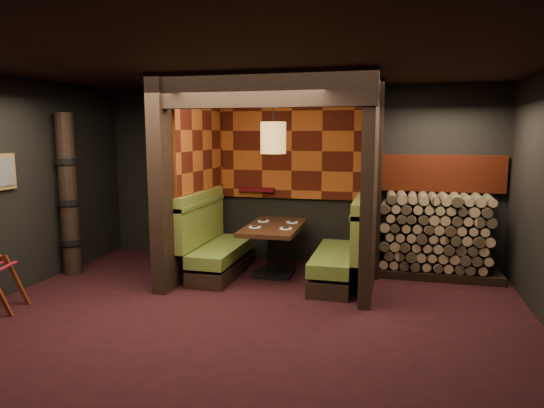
{
  "coord_description": "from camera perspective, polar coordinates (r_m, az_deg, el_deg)",
  "views": [
    {
      "loc": [
        1.61,
        -5.02,
        2.11
      ],
      "look_at": [
        0.0,
        1.3,
        1.15
      ],
      "focal_mm": 32.0,
      "sensor_mm": 36.0,
      "label": 1
    }
  ],
  "objects": [
    {
      "name": "dining_table",
      "position": [
        7.2,
        0.24,
        -4.33
      ],
      "size": [
        0.81,
        1.46,
        0.76
      ],
      "color": "black",
      "rests_on": "floor"
    },
    {
      "name": "mosaic_header",
      "position": [
        7.75,
        19.28,
        3.42
      ],
      "size": [
        1.83,
        0.1,
        0.56
      ],
      "primitive_type": "cube",
      "color": "maroon",
      "rests_on": "wall_back"
    },
    {
      "name": "header_beam",
      "position": [
        5.97,
        -1.7,
        13.37
      ],
      "size": [
        2.85,
        0.18,
        0.44
      ],
      "primitive_type": "cube",
      "color": "black",
      "rests_on": "partition_left"
    },
    {
      "name": "tapa_back_panel",
      "position": [
        7.9,
        2.36,
        6.27
      ],
      "size": [
        2.4,
        0.06,
        1.55
      ],
      "primitive_type": "cube",
      "color": "#9D4316",
      "rests_on": "wall_back"
    },
    {
      "name": "place_settings",
      "position": [
        7.15,
        0.24,
        -2.4
      ],
      "size": [
        0.64,
        0.68,
        0.03
      ],
      "color": "white",
      "rests_on": "dining_table"
    },
    {
      "name": "booth_bench_right",
      "position": [
        6.92,
        8.27,
        -6.02
      ],
      "size": [
        0.68,
        1.6,
        1.14
      ],
      "color": "black",
      "rests_on": "floor"
    },
    {
      "name": "tapa_side_panel",
      "position": [
        7.41,
        -8.29,
        6.28
      ],
      "size": [
        0.04,
        1.85,
        1.45
      ],
      "primitive_type": "cube",
      "color": "#9D4316",
      "rests_on": "partition_left"
    },
    {
      "name": "firewood_stack",
      "position": [
        7.55,
        19.16,
        -3.54
      ],
      "size": [
        1.73,
        0.7,
        1.22
      ],
      "color": "black",
      "rests_on": "floor"
    },
    {
      "name": "lacquer_shelf",
      "position": [
        8.03,
        -1.77,
        1.73
      ],
      "size": [
        0.6,
        0.12,
        0.07
      ],
      "primitive_type": "cube",
      "color": "#50080F",
      "rests_on": "wall_back"
    },
    {
      "name": "totem_column",
      "position": [
        7.75,
        -22.83,
        0.87
      ],
      "size": [
        0.31,
        0.31,
        2.4
      ],
      "color": "black",
      "rests_on": "floor"
    },
    {
      "name": "pendant_lamp",
      "position": [
        6.98,
        0.15,
        7.8
      ],
      "size": [
        0.36,
        0.36,
        1.04
      ],
      "color": "#AC7E3E",
      "rests_on": "ceiling"
    },
    {
      "name": "ceiling",
      "position": [
        5.32,
        -3.61,
        16.46
      ],
      "size": [
        6.5,
        5.5,
        0.02
      ],
      "primitive_type": "cube",
      "color": "black",
      "rests_on": "ground"
    },
    {
      "name": "framed_picture",
      "position": [
        7.05,
        -29.0,
        3.34
      ],
      "size": [
        0.05,
        0.36,
        0.46
      ],
      "color": "olive",
      "rests_on": "wall_left"
    },
    {
      "name": "wall_back",
      "position": [
        7.97,
        2.6,
        3.44
      ],
      "size": [
        6.5,
        0.02,
        2.85
      ],
      "primitive_type": "cube",
      "color": "black",
      "rests_on": "ground"
    },
    {
      "name": "floor",
      "position": [
        5.68,
        -3.33,
        -13.55
      ],
      "size": [
        6.5,
        5.5,
        0.02
      ],
      "primitive_type": "cube",
      "color": "black",
      "rests_on": "ground"
    },
    {
      "name": "partition_left",
      "position": [
        7.33,
        -9.61,
        2.9
      ],
      "size": [
        0.2,
        2.2,
        2.85
      ],
      "primitive_type": "cube",
      "color": "black",
      "rests_on": "floor"
    },
    {
      "name": "wall_front",
      "position": [
        2.86,
        -20.67,
        -6.06
      ],
      "size": [
        6.5,
        0.02,
        2.85
      ],
      "primitive_type": "cube",
      "color": "black",
      "rests_on": "ground"
    },
    {
      "name": "bay_front_post",
      "position": [
        7.02,
        12.44,
        2.58
      ],
      "size": [
        0.08,
        0.08,
        2.85
      ],
      "primitive_type": "cube",
      "color": "black",
      "rests_on": "floor"
    },
    {
      "name": "booth_bench_left",
      "position": [
        7.35,
        -6.63,
        -5.14
      ],
      "size": [
        0.68,
        1.6,
        1.14
      ],
      "color": "black",
      "rests_on": "floor"
    },
    {
      "name": "partition_right",
      "position": [
        6.76,
        11.6,
        2.39
      ],
      "size": [
        0.15,
        2.1,
        2.85
      ],
      "primitive_type": "cube",
      "color": "black",
      "rests_on": "floor"
    }
  ]
}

